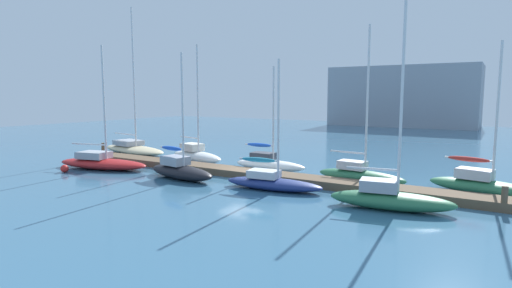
{
  "coord_description": "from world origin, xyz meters",
  "views": [
    {
      "loc": [
        15.22,
        -22.59,
        5.47
      ],
      "look_at": [
        0.0,
        2.0,
        2.0
      ],
      "focal_mm": 28.33,
      "sensor_mm": 36.0,
      "label": 1
    }
  ],
  "objects_px": {
    "sailboat_5": "(272,181)",
    "sailboat_1": "(102,162)",
    "sailboat_2": "(196,155)",
    "sailboat_7": "(390,197)",
    "mooring_buoy_red": "(65,169)",
    "sailboat_8": "(484,184)",
    "harbor_building_distant": "(403,96)",
    "sailboat_4": "(269,163)",
    "sailboat_3": "(180,170)",
    "sailboat_6": "(360,174)",
    "sailboat_0": "(133,148)"
  },
  "relations": [
    {
      "from": "sailboat_4",
      "to": "sailboat_7",
      "type": "relative_size",
      "value": 0.75
    },
    {
      "from": "sailboat_4",
      "to": "sailboat_6",
      "type": "height_order",
      "value": "sailboat_6"
    },
    {
      "from": "sailboat_2",
      "to": "harbor_building_distant",
      "type": "xyz_separation_m",
      "value": [
        5.62,
        51.27,
        4.7
      ]
    },
    {
      "from": "mooring_buoy_red",
      "to": "sailboat_8",
      "type": "bearing_deg",
      "value": 17.81
    },
    {
      "from": "sailboat_2",
      "to": "sailboat_5",
      "type": "height_order",
      "value": "sailboat_2"
    },
    {
      "from": "sailboat_4",
      "to": "sailboat_6",
      "type": "relative_size",
      "value": 0.78
    },
    {
      "from": "sailboat_2",
      "to": "sailboat_7",
      "type": "xyz_separation_m",
      "value": [
        17.09,
        -5.9,
        -0.01
      ]
    },
    {
      "from": "sailboat_7",
      "to": "mooring_buoy_red",
      "type": "distance_m",
      "value": 22.31
    },
    {
      "from": "sailboat_1",
      "to": "sailboat_7",
      "type": "height_order",
      "value": "sailboat_7"
    },
    {
      "from": "sailboat_5",
      "to": "sailboat_8",
      "type": "height_order",
      "value": "sailboat_8"
    },
    {
      "from": "sailboat_2",
      "to": "sailboat_5",
      "type": "bearing_deg",
      "value": -14.08
    },
    {
      "from": "sailboat_0",
      "to": "mooring_buoy_red",
      "type": "height_order",
      "value": "sailboat_0"
    },
    {
      "from": "sailboat_5",
      "to": "sailboat_7",
      "type": "distance_m",
      "value": 6.91
    },
    {
      "from": "sailboat_5",
      "to": "sailboat_6",
      "type": "height_order",
      "value": "sailboat_6"
    },
    {
      "from": "sailboat_0",
      "to": "harbor_building_distant",
      "type": "bearing_deg",
      "value": 83.05
    },
    {
      "from": "sailboat_0",
      "to": "sailboat_4",
      "type": "bearing_deg",
      "value": 5.41
    },
    {
      "from": "sailboat_7",
      "to": "mooring_buoy_red",
      "type": "relative_size",
      "value": 18.03
    },
    {
      "from": "sailboat_8",
      "to": "mooring_buoy_red",
      "type": "distance_m",
      "value": 27.21
    },
    {
      "from": "sailboat_5",
      "to": "sailboat_7",
      "type": "bearing_deg",
      "value": -11.59
    },
    {
      "from": "sailboat_7",
      "to": "harbor_building_distant",
      "type": "bearing_deg",
      "value": 91.64
    },
    {
      "from": "mooring_buoy_red",
      "to": "sailboat_0",
      "type": "bearing_deg",
      "value": 109.99
    },
    {
      "from": "mooring_buoy_red",
      "to": "sailboat_5",
      "type": "bearing_deg",
      "value": 11.73
    },
    {
      "from": "sailboat_8",
      "to": "harbor_building_distant",
      "type": "relative_size",
      "value": 0.34
    },
    {
      "from": "sailboat_3",
      "to": "harbor_building_distant",
      "type": "xyz_separation_m",
      "value": [
        2.13,
        57.02,
        4.71
      ]
    },
    {
      "from": "sailboat_6",
      "to": "sailboat_8",
      "type": "xyz_separation_m",
      "value": [
        6.83,
        0.61,
        0.0
      ]
    },
    {
      "from": "sailboat_4",
      "to": "sailboat_6",
      "type": "xyz_separation_m",
      "value": [
        7.01,
        -0.68,
        0.03
      ]
    },
    {
      "from": "sailboat_1",
      "to": "sailboat_4",
      "type": "relative_size",
      "value": 1.21
    },
    {
      "from": "mooring_buoy_red",
      "to": "sailboat_7",
      "type": "bearing_deg",
      "value": 6.65
    },
    {
      "from": "sailboat_4",
      "to": "sailboat_7",
      "type": "height_order",
      "value": "sailboat_7"
    },
    {
      "from": "sailboat_2",
      "to": "sailboat_8",
      "type": "xyz_separation_m",
      "value": [
        20.84,
        -0.16,
        -0.02
      ]
    },
    {
      "from": "sailboat_7",
      "to": "harbor_building_distant",
      "type": "relative_size",
      "value": 0.4
    },
    {
      "from": "sailboat_0",
      "to": "harbor_building_distant",
      "type": "height_order",
      "value": "sailboat_0"
    },
    {
      "from": "sailboat_1",
      "to": "sailboat_8",
      "type": "relative_size",
      "value": 1.09
    },
    {
      "from": "sailboat_1",
      "to": "sailboat_7",
      "type": "distance_m",
      "value": 21.1
    },
    {
      "from": "sailboat_3",
      "to": "harbor_building_distant",
      "type": "bearing_deg",
      "value": 96.51
    },
    {
      "from": "sailboat_3",
      "to": "sailboat_8",
      "type": "relative_size",
      "value": 0.98
    },
    {
      "from": "sailboat_3",
      "to": "sailboat_6",
      "type": "bearing_deg",
      "value": 34.0
    },
    {
      "from": "sailboat_1",
      "to": "sailboat_8",
      "type": "height_order",
      "value": "sailboat_1"
    },
    {
      "from": "sailboat_5",
      "to": "sailboat_1",
      "type": "bearing_deg",
      "value": 176.74
    },
    {
      "from": "sailboat_3",
      "to": "sailboat_5",
      "type": "bearing_deg",
      "value": 12.43
    },
    {
      "from": "harbor_building_distant",
      "to": "sailboat_8",
      "type": "bearing_deg",
      "value": -73.52
    },
    {
      "from": "sailboat_5",
      "to": "sailboat_6",
      "type": "relative_size",
      "value": 0.77
    },
    {
      "from": "sailboat_2",
      "to": "sailboat_7",
      "type": "height_order",
      "value": "sailboat_7"
    },
    {
      "from": "sailboat_2",
      "to": "sailboat_5",
      "type": "xyz_separation_m",
      "value": [
        10.21,
        -5.31,
        -0.11
      ]
    },
    {
      "from": "sailboat_3",
      "to": "harbor_building_distant",
      "type": "relative_size",
      "value": 0.33
    },
    {
      "from": "sailboat_7",
      "to": "sailboat_6",
      "type": "bearing_deg",
      "value": 111.32
    },
    {
      "from": "sailboat_4",
      "to": "harbor_building_distant",
      "type": "relative_size",
      "value": 0.3
    },
    {
      "from": "sailboat_2",
      "to": "sailboat_7",
      "type": "distance_m",
      "value": 18.08
    },
    {
      "from": "sailboat_1",
      "to": "sailboat_8",
      "type": "bearing_deg",
      "value": 0.5
    },
    {
      "from": "sailboat_2",
      "to": "mooring_buoy_red",
      "type": "distance_m",
      "value": 9.89
    }
  ]
}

